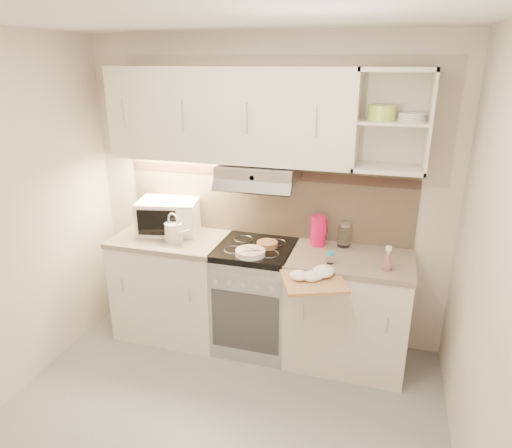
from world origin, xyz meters
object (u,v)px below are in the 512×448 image
Objects in this scene: microwave at (169,216)px; plate_stack at (250,253)px; watering_can at (175,231)px; spray_bottle at (387,260)px; glass_jar at (344,235)px; electric_range at (256,296)px; pink_pitcher at (318,231)px; cutting_board at (314,281)px.

microwave is 0.88m from plate_stack.
watering_can is 1.67m from spray_bottle.
electric_range is at bearing -163.33° from glass_jar.
spray_bottle reaches higher than plate_stack.
glass_jar is at bearing 22.29° from pink_pitcher.
watering_can is 1.36m from glass_jar.
pink_pitcher reaches higher than plate_stack.
watering_can is 1.40× the size of spray_bottle.
cutting_board is (-0.47, -0.27, -0.10)m from spray_bottle.
electric_range is 4.61× the size of spray_bottle.
microwave is 0.25m from watering_can.
watering_can is 1.42× the size of glass_jar.
electric_range is 2.19× the size of cutting_board.
pink_pitcher is at bearing -171.09° from glass_jar.
plate_stack is 1.00m from spray_bottle.
spray_bottle is 0.48× the size of cutting_board.
glass_jar is 0.47× the size of cutting_board.
electric_range is 3.96× the size of plate_stack.
cutting_board is at bearing -101.87° from glass_jar.
microwave is 1.36× the size of cutting_board.
electric_range is 1.01m from microwave.
spray_bottle is (0.54, -0.32, -0.05)m from pink_pitcher.
plate_stack is (0.67, -0.10, -0.06)m from watering_can.
pink_pitcher is (0.47, 0.17, 0.57)m from electric_range.
electric_range is 3.72× the size of pink_pitcher.
electric_range is at bearing -146.81° from pink_pitcher.
cutting_board is at bearing -38.00° from electric_range.
glass_jar is (0.20, 0.03, -0.02)m from pink_pitcher.
glass_jar reaches higher than plate_stack.
plate_stack is at bearing 15.12° from watering_can.
electric_range is 0.85m from watering_can.
spray_bottle is (1.67, -0.07, -0.01)m from watering_can.
watering_can is at bearing -65.37° from microwave.
watering_can reaches higher than spray_bottle.
pink_pitcher is 1.24× the size of spray_bottle.
glass_jar is 0.99× the size of spray_bottle.
microwave reaches higher than glass_jar.
plate_stack is 0.76m from glass_jar.
pink_pitcher reaches higher than electric_range.
watering_can is at bearing -178.92° from spray_bottle.
microwave is at bearing 135.91° from cutting_board.
spray_bottle is at bearing -8.73° from electric_range.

